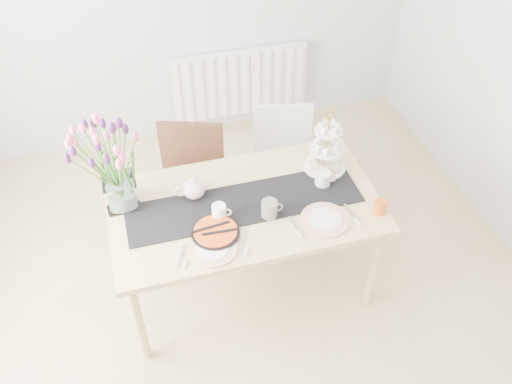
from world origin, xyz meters
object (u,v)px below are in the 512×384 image
object	(u,v)px
radiator	(240,83)
mug_orange	(380,207)
dining_table	(245,213)
cream_jug	(323,179)
plate_left	(213,248)
mug_grey	(269,209)
chair_white	(284,155)
chair_brown	(191,177)
cake_stand	(326,154)
tulip_vase	(112,154)
mug_white	(219,212)
teapot	(194,189)
plate_right	(324,220)
tart_tin	(216,232)

from	to	relation	value
radiator	mug_orange	xyz separation A→B (m)	(0.31, -2.05, 0.34)
dining_table	cream_jug	distance (m)	0.52
cream_jug	plate_left	xyz separation A→B (m)	(-0.77, -0.33, -0.04)
mug_grey	mug_orange	distance (m)	0.64
chair_white	mug_orange	world-z (taller)	chair_white
radiator	plate_left	xyz separation A→B (m)	(-0.69, -2.07, 0.31)
chair_brown	plate_left	distance (m)	0.91
dining_table	cake_stand	bearing A→B (deg)	17.62
tulip_vase	mug_white	distance (m)	0.67
mug_white	teapot	bearing A→B (deg)	134.02
chair_brown	plate_right	distance (m)	1.08
plate_left	plate_right	world-z (taller)	same
mug_grey	mug_white	size ratio (longest dim) A/B	1.14
tart_tin	mug_grey	size ratio (longest dim) A/B	2.48
radiator	cream_jug	distance (m)	1.77
mug_orange	plate_left	bearing A→B (deg)	160.50
plate_left	mug_grey	bearing A→B (deg)	23.40
radiator	cake_stand	world-z (taller)	cake_stand
tulip_vase	cake_stand	xyz separation A→B (m)	(1.27, -0.02, -0.27)
radiator	chair_brown	world-z (taller)	chair_brown
mug_grey	chair_brown	bearing A→B (deg)	116.88
tart_tin	cake_stand	bearing A→B (deg)	25.25
cake_stand	teapot	world-z (taller)	cake_stand
plate_right	teapot	bearing A→B (deg)	149.74
cream_jug	mug_grey	xyz separation A→B (m)	(-0.39, -0.17, 0.01)
dining_table	plate_left	xyz separation A→B (m)	(-0.26, -0.29, 0.08)
mug_grey	plate_left	bearing A→B (deg)	-155.07
radiator	plate_left	distance (m)	2.20
dining_table	mug_grey	xyz separation A→B (m)	(0.11, -0.13, 0.13)
chair_white	mug_orange	size ratio (longest dim) A/B	9.60
tulip_vase	cake_stand	distance (m)	1.29
radiator	tart_tin	distance (m)	2.09
cake_stand	tart_tin	size ratio (longest dim) A/B	1.45
teapot	tart_tin	world-z (taller)	teapot
cream_jug	mug_white	xyz separation A→B (m)	(-0.68, -0.11, 0.00)
cake_stand	plate_left	bearing A→B (deg)	-150.20
tart_tin	tulip_vase	bearing A→B (deg)	140.33
dining_table	chair_white	xyz separation A→B (m)	(0.47, 0.67, -0.18)
mug_white	plate_left	bearing A→B (deg)	-94.00
chair_brown	tart_tin	size ratio (longest dim) A/B	3.23
dining_table	mug_grey	distance (m)	0.22
radiator	mug_white	distance (m)	1.97
dining_table	plate_left	size ratio (longest dim) A/B	5.89
radiator	plate_left	world-z (taller)	plate_left
dining_table	cake_stand	size ratio (longest dim) A/B	4.00
dining_table	chair_brown	size ratio (longest dim) A/B	1.80
plate_left	mug_white	bearing A→B (deg)	68.27
dining_table	tulip_vase	xyz separation A→B (m)	(-0.69, 0.20, 0.46)
radiator	tulip_vase	bearing A→B (deg)	-125.33
dining_table	teapot	distance (m)	0.34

